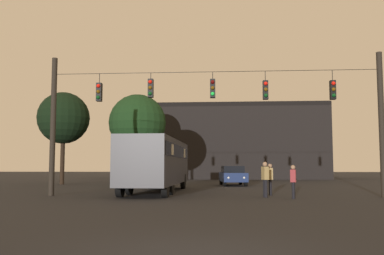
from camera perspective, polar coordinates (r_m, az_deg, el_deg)
ground_plane at (r=32.11m, az=3.22°, el=-7.76°), size 168.00×168.00×0.00m
overhead_signal_span at (r=22.01m, az=2.67°, el=1.85°), size 16.84×0.44×7.16m
city_bus at (r=25.47m, az=-4.60°, el=-4.25°), size 2.68×11.03×3.00m
car_near_right at (r=34.34m, az=5.35°, el=-6.24°), size 2.21×4.46×1.52m
pedestrian_crossing_left at (r=23.07m, az=10.19°, el=-6.46°), size 0.26×0.38×1.63m
pedestrian_crossing_center at (r=21.52m, az=9.55°, el=-6.43°), size 0.35×0.42×1.71m
pedestrian_crossing_right at (r=20.76m, az=13.11°, el=-6.70°), size 0.32×0.41×1.55m
corner_building at (r=56.31m, az=4.91°, el=-2.10°), size 22.72×13.80×8.84m
tree_left_silhouette at (r=44.13m, az=-6.24°, el=1.11°), size 3.81×3.81×8.24m
tree_behind_building at (r=38.07m, az=-16.47°, el=1.17°), size 4.33×4.33×7.70m
tree_right_far at (r=35.85m, az=-7.15°, el=0.57°), size 4.66×4.66×7.37m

